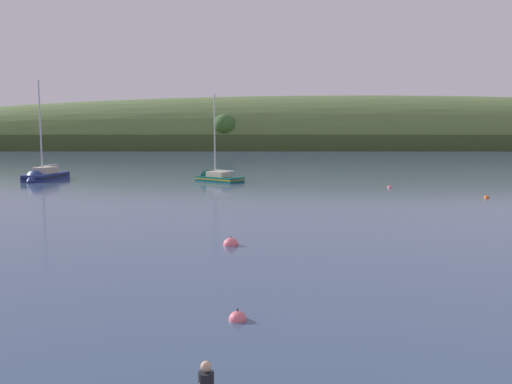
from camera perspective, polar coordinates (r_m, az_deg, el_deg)
far_shoreline_hill at (r=206.68m, az=9.37°, el=4.84°), size 572.02×109.73×40.27m
sailboat_near_mooring at (r=66.11m, az=-22.16°, el=1.41°), size 2.74×7.78×12.67m
sailboat_midwater_white at (r=60.78m, az=-4.57°, el=1.39°), size 6.48×5.57×11.00m
mooring_buoy_foreground at (r=48.90m, az=23.76°, el=-0.60°), size 0.45×0.45×0.53m
mooring_buoy_midchannel at (r=25.95m, az=-2.76°, el=-5.79°), size 0.76×0.76×0.84m
mooring_buoy_off_fishing_boat at (r=15.89m, az=-2.01°, el=-13.72°), size 0.54×0.54×0.62m
mooring_buoy_far_upstream at (r=54.79m, az=14.32°, el=0.44°), size 0.49×0.49×0.57m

